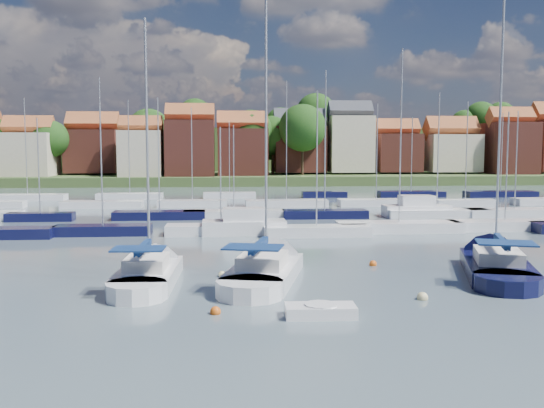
{
  "coord_description": "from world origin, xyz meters",
  "views": [
    {
      "loc": [
        -7.12,
        -30.64,
        7.29
      ],
      "look_at": [
        -3.45,
        14.0,
        3.12
      ],
      "focal_mm": 40.0,
      "sensor_mm": 36.0,
      "label": 1
    }
  ],
  "objects": [
    {
      "name": "buoy_d",
      "position": [
        2.46,
        -2.72,
        0.0
      ],
      "size": [
        0.54,
        0.54,
        0.54
      ],
      "primitive_type": "sphere",
      "color": "beige",
      "rests_on": "ground"
    },
    {
      "name": "buoy_e",
      "position": [
        2.17,
        5.77,
        0.0
      ],
      "size": [
        0.47,
        0.47,
        0.47
      ],
      "primitive_type": "sphere",
      "color": "#D85914",
      "rests_on": "ground"
    },
    {
      "name": "sailboat_centre",
      "position": [
        -4.42,
        3.87,
        0.35
      ],
      "size": [
        6.38,
        13.13,
        17.19
      ],
      "rotation": [
        0.0,
        0.0,
        1.32
      ],
      "color": "white",
      "rests_on": "ground"
    },
    {
      "name": "marina_field",
      "position": [
        1.91,
        35.15,
        0.43
      ],
      "size": [
        79.62,
        41.41,
        15.93
      ],
      "color": "white",
      "rests_on": "ground"
    },
    {
      "name": "ground",
      "position": [
        0.0,
        40.0,
        0.0
      ],
      "size": [
        260.0,
        260.0,
        0.0
      ],
      "primitive_type": "plane",
      "color": "#4C5C68",
      "rests_on": "ground"
    },
    {
      "name": "buoy_g",
      "position": [
        -5.55,
        4.18,
        0.0
      ],
      "size": [
        0.54,
        0.54,
        0.54
      ],
      "primitive_type": "sphere",
      "color": "beige",
      "rests_on": "ground"
    },
    {
      "name": "buoy_f",
      "position": [
        7.78,
        -2.55,
        0.0
      ],
      "size": [
        0.43,
        0.43,
        0.43
      ],
      "primitive_type": "sphere",
      "color": "beige",
      "rests_on": "ground"
    },
    {
      "name": "buoy_c",
      "position": [
        -6.1,
        -1.61,
        0.0
      ],
      "size": [
        0.46,
        0.46,
        0.46
      ],
      "primitive_type": "sphere",
      "color": "#D85914",
      "rests_on": "ground"
    },
    {
      "name": "buoy_h",
      "position": [
        -7.18,
        3.32,
        0.0
      ],
      "size": [
        0.43,
        0.43,
        0.43
      ],
      "primitive_type": "sphere",
      "color": "beige",
      "rests_on": "ground"
    },
    {
      "name": "sailboat_navy",
      "position": [
        9.12,
        4.22,
        0.35
      ],
      "size": [
        7.23,
        13.46,
        17.98
      ],
      "rotation": [
        0.0,
        0.0,
        1.26
      ],
      "color": "black",
      "rests_on": "ground"
    },
    {
      "name": "tender",
      "position": [
        -2.92,
        -5.26,
        0.25
      ],
      "size": [
        3.1,
        1.54,
        0.66
      ],
      "rotation": [
        0.0,
        0.0,
        -0.04
      ],
      "color": "white",
      "rests_on": "ground"
    },
    {
      "name": "far_shore_town",
      "position": [
        2.23,
        132.67,
        4.61
      ],
      "size": [
        212.46,
        90.0,
        22.27
      ],
      "color": "#44582C",
      "rests_on": "ground"
    },
    {
      "name": "buoy_b",
      "position": [
        -7.46,
        -4.44,
        0.0
      ],
      "size": [
        0.48,
        0.48,
        0.48
      ],
      "primitive_type": "sphere",
      "color": "#D85914",
      "rests_on": "ground"
    },
    {
      "name": "sailboat_left",
      "position": [
        -11.1,
        3.3,
        0.35
      ],
      "size": [
        3.4,
        11.39,
        15.36
      ],
      "rotation": [
        0.0,
        0.0,
        1.53
      ],
      "color": "white",
      "rests_on": "ground"
    }
  ]
}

